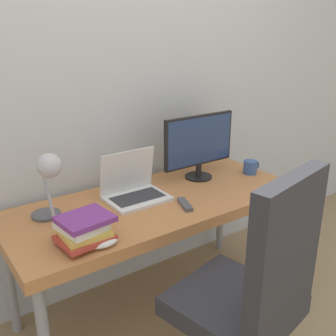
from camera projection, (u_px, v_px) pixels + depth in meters
The scene contains 10 objects.
wall_back at pixel (116, 80), 2.24m from camera, with size 8.00×0.05×2.60m.
desk at pixel (157, 209), 2.15m from camera, with size 1.62×0.68×0.70m.
laptop at pixel (134, 189), 2.13m from camera, with size 0.32×0.25×0.26m.
monitor at pixel (199, 144), 2.37m from camera, with size 0.50×0.17×0.39m.
desk_lamp at pixel (49, 176), 1.78m from camera, with size 0.14×0.26×0.36m.
office_chair at pixel (254, 288), 1.60m from camera, with size 0.58×0.59×1.10m.
book_stack at pixel (84, 229), 1.68m from camera, with size 0.25×0.22×0.13m.
tv_remote at pixel (185, 204), 2.05m from camera, with size 0.09×0.15×0.02m.
mug at pixel (250, 167), 2.50m from camera, with size 0.12×0.08×0.08m.
game_controller at pixel (103, 241), 1.67m from camera, with size 0.14×0.09×0.04m.
Camera 1 is at (-1.08, -1.29, 1.58)m, focal length 42.00 mm.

